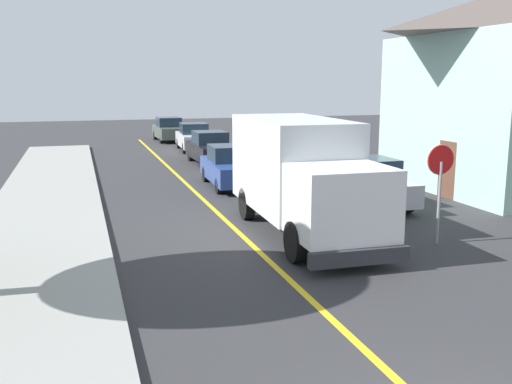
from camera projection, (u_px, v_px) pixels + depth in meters
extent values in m
cube|color=gray|center=(11.00, 363.00, 8.80)|extent=(3.60, 60.00, 0.15)
cube|color=gold|center=(245.00, 238.00, 16.00)|extent=(0.16, 56.00, 0.01)
cube|color=silver|center=(292.00, 163.00, 16.95)|extent=(2.52, 5.05, 2.60)
cube|color=white|center=(341.00, 202.00, 13.73)|extent=(2.33, 2.05, 1.70)
cube|color=#1E2D3D|center=(358.00, 194.00, 12.81)|extent=(2.04, 0.13, 0.75)
cube|color=#2D2D33|center=(360.00, 257.00, 12.90)|extent=(2.40, 0.26, 0.36)
cylinder|color=black|center=(376.00, 236.00, 14.38)|extent=(0.32, 1.01, 1.00)
cylinder|color=black|center=(296.00, 242.00, 13.82)|extent=(0.32, 1.01, 1.00)
cylinder|color=black|center=(310.00, 200.00, 18.68)|extent=(0.32, 1.01, 1.00)
cylinder|color=black|center=(247.00, 203.00, 18.12)|extent=(0.32, 1.01, 1.00)
cube|color=#2D4793|center=(231.00, 171.00, 23.66)|extent=(1.94, 4.45, 0.76)
cube|color=#1E2D3D|center=(230.00, 153.00, 23.67)|extent=(1.64, 1.85, 0.64)
cylinder|color=black|center=(259.00, 184.00, 22.59)|extent=(0.24, 0.65, 0.64)
cylinder|color=black|center=(219.00, 186.00, 22.19)|extent=(0.24, 0.65, 0.64)
cylinder|color=black|center=(242.00, 173.00, 25.26)|extent=(0.24, 0.65, 0.64)
cylinder|color=black|center=(206.00, 174.00, 24.85)|extent=(0.24, 0.65, 0.64)
cube|color=black|center=(211.00, 151.00, 30.07)|extent=(1.87, 4.43, 0.76)
cube|color=#1E2D3D|center=(210.00, 138.00, 30.07)|extent=(1.61, 1.82, 0.64)
cylinder|color=black|center=(233.00, 161.00, 29.05)|extent=(0.23, 0.64, 0.64)
cylinder|color=black|center=(202.00, 162.00, 28.57)|extent=(0.23, 0.64, 0.64)
cylinder|color=black|center=(219.00, 154.00, 31.68)|extent=(0.23, 0.64, 0.64)
cylinder|color=black|center=(190.00, 155.00, 31.20)|extent=(0.23, 0.64, 0.64)
cube|color=silver|center=(194.00, 140.00, 35.76)|extent=(2.01, 4.48, 0.76)
cube|color=#1E2D3D|center=(194.00, 128.00, 35.77)|extent=(1.67, 1.88, 0.64)
cylinder|color=black|center=(211.00, 147.00, 34.67)|extent=(0.25, 0.65, 0.64)
cylinder|color=black|center=(184.00, 148.00, 34.29)|extent=(0.25, 0.65, 0.64)
cylinder|color=black|center=(203.00, 143.00, 37.35)|extent=(0.25, 0.65, 0.64)
cylinder|color=black|center=(179.00, 143.00, 36.97)|extent=(0.25, 0.65, 0.64)
cube|color=#4C564C|center=(169.00, 132.00, 41.26)|extent=(1.91, 4.44, 0.76)
cube|color=#1E2D3D|center=(169.00, 122.00, 41.26)|extent=(1.63, 1.84, 0.64)
cylinder|color=black|center=(184.00, 138.00, 40.25)|extent=(0.24, 0.65, 0.64)
cylinder|color=black|center=(162.00, 139.00, 39.76)|extent=(0.24, 0.65, 0.64)
cylinder|color=black|center=(177.00, 134.00, 42.88)|extent=(0.24, 0.65, 0.64)
cylinder|color=black|center=(155.00, 135.00, 42.39)|extent=(0.24, 0.65, 0.64)
cube|color=#B7B7BC|center=(366.00, 187.00, 20.10)|extent=(1.81, 4.41, 0.76)
cube|color=#1E2D3D|center=(369.00, 167.00, 19.82)|extent=(1.59, 1.80, 0.64)
cylinder|color=black|center=(328.00, 190.00, 21.26)|extent=(0.22, 0.64, 0.64)
cylinder|color=black|center=(367.00, 188.00, 21.71)|extent=(0.22, 0.64, 0.64)
cylinder|color=black|center=(364.00, 206.00, 18.61)|extent=(0.22, 0.64, 0.64)
cylinder|color=black|center=(407.00, 203.00, 19.06)|extent=(0.22, 0.64, 0.64)
cylinder|color=gray|center=(439.00, 203.00, 15.29)|extent=(0.08, 0.08, 2.20)
cylinder|color=red|center=(441.00, 160.00, 15.09)|extent=(0.76, 0.03, 0.76)
cylinder|color=white|center=(440.00, 160.00, 15.11)|extent=(0.80, 0.02, 0.80)
cube|color=brown|center=(448.00, 170.00, 21.29)|extent=(0.10, 1.00, 2.10)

